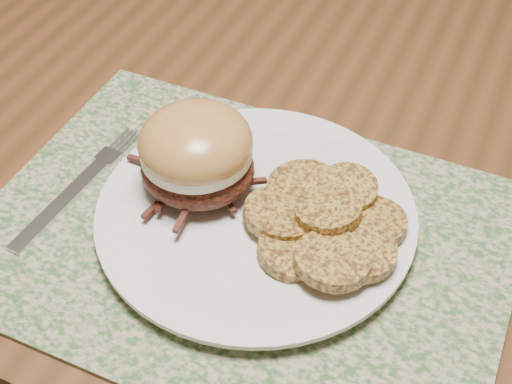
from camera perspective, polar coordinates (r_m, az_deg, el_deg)
dining_table at (r=0.87m, az=-0.79°, el=6.71°), size 1.50×0.90×0.75m
placemat at (r=0.61m, az=-1.09°, el=-3.60°), size 0.45×0.33×0.00m
dinner_plate at (r=0.62m, az=-0.00°, el=-1.86°), size 0.26×0.26×0.02m
pork_sandwich at (r=0.61m, az=-4.80°, el=3.14°), size 0.12×0.12×0.08m
roasted_potatoes at (r=0.59m, az=5.66°, el=-2.73°), size 0.15×0.16×0.03m
fork at (r=0.67m, az=-13.96°, el=0.50°), size 0.03×0.18×0.00m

